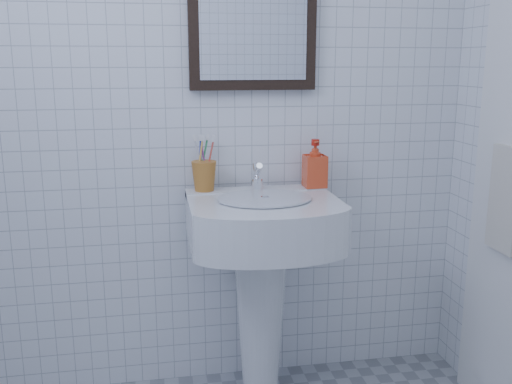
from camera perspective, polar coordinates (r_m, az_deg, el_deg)
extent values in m
cube|color=white|center=(2.28, -5.62, 10.34)|extent=(2.20, 0.02, 2.50)
cone|color=white|center=(2.34, 0.45, -12.34)|extent=(0.22, 0.22, 0.70)
cube|color=white|center=(2.15, 0.72, -2.87)|extent=(0.56, 0.40, 0.17)
cube|color=white|center=(2.28, -0.01, -0.02)|extent=(0.56, 0.10, 0.03)
cylinder|color=silver|center=(2.10, 0.88, -0.62)|extent=(0.35, 0.35, 0.01)
cylinder|color=white|center=(2.25, 0.10, 0.80)|extent=(0.05, 0.05, 0.05)
cylinder|color=white|center=(2.22, 0.17, 2.15)|extent=(0.02, 0.09, 0.07)
cylinder|color=white|center=(2.26, 0.02, 1.83)|extent=(0.03, 0.05, 0.09)
imported|color=red|center=(2.30, 5.91, 2.85)|extent=(0.09, 0.09, 0.19)
cube|color=black|center=(2.30, -0.32, 17.90)|extent=(0.50, 0.04, 0.62)
cube|color=white|center=(2.28, -0.24, 17.95)|extent=(0.42, 0.00, 0.54)
cube|color=beige|center=(2.22, 23.68, -0.69)|extent=(0.03, 0.16, 0.38)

